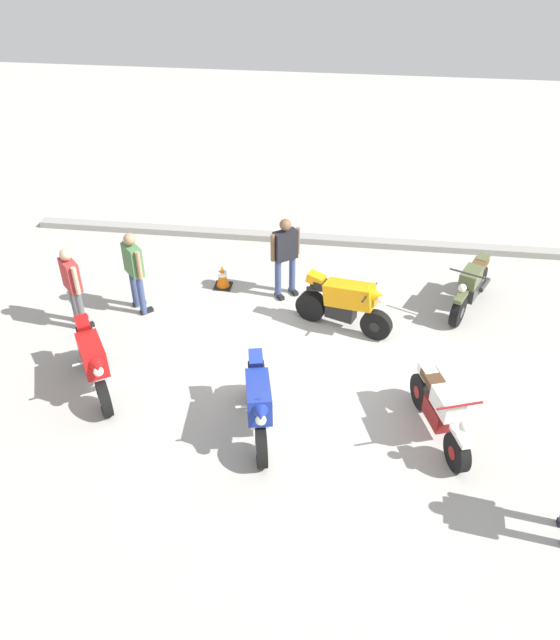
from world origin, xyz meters
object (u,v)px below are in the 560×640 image
at_px(motorcycle_blue_sportbike, 258,403).
at_px(motorcycle_olive_vintage, 471,287).
at_px(motorcycle_orange_sportbike, 345,303).
at_px(person_in_black_shirt, 285,253).
at_px(motorcycle_red_sportbike, 93,361).
at_px(person_in_green_shirt, 134,267).
at_px(traffic_cone, 222,276).
at_px(person_in_red_shirt, 72,283).
at_px(motorcycle_cream_vintage, 440,411).

distance_m(motorcycle_blue_sportbike, motorcycle_olive_vintage, 5.40).
distance_m(motorcycle_orange_sportbike, person_in_black_shirt, 1.69).
height_order(motorcycle_red_sportbike, person_in_black_shirt, person_in_black_shirt).
bearing_deg(motorcycle_olive_vintage, person_in_green_shirt, -57.64).
xyz_separation_m(motorcycle_orange_sportbike, traffic_cone, (-2.61, 1.16, -0.33)).
relative_size(motorcycle_orange_sportbike, person_in_black_shirt, 1.09).
bearing_deg(motorcycle_olive_vintage, person_in_red_shirt, -53.92).
bearing_deg(person_in_red_shirt, motorcycle_cream_vintage, -60.66).
xyz_separation_m(motorcycle_red_sportbike, person_in_black_shirt, (2.82, 3.33, 0.40)).
relative_size(motorcycle_blue_sportbike, motorcycle_orange_sportbike, 1.03).
relative_size(motorcycle_olive_vintage, motorcycle_cream_vintage, 0.97).
bearing_deg(motorcycle_cream_vintage, motorcycle_red_sportbike, -112.81).
height_order(motorcycle_red_sportbike, motorcycle_blue_sportbike, same).
distance_m(motorcycle_cream_vintage, person_in_red_shirt, 7.01).
bearing_deg(motorcycle_orange_sportbike, motorcycle_red_sportbike, -129.94).
relative_size(person_in_red_shirt, traffic_cone, 3.19).
bearing_deg(person_in_black_shirt, motorcycle_cream_vintage, 0.17).
height_order(person_in_green_shirt, traffic_cone, person_in_green_shirt).
height_order(motorcycle_olive_vintage, motorcycle_cream_vintage, same).
xyz_separation_m(motorcycle_blue_sportbike, person_in_green_shirt, (-2.91, 3.02, 0.40)).
bearing_deg(person_in_black_shirt, person_in_green_shirt, -109.32).
bearing_deg(motorcycle_red_sportbike, motorcycle_orange_sportbike, 87.35).
bearing_deg(motorcycle_red_sportbike, person_in_green_shirt, 148.57).
distance_m(motorcycle_cream_vintage, person_in_green_shirt, 6.33).
relative_size(motorcycle_orange_sportbike, person_in_red_shirt, 1.12).
height_order(motorcycle_olive_vintage, traffic_cone, motorcycle_olive_vintage).
relative_size(motorcycle_olive_vintage, person_in_red_shirt, 1.09).
height_order(motorcycle_blue_sportbike, motorcycle_olive_vintage, motorcycle_blue_sportbike).
bearing_deg(traffic_cone, motorcycle_cream_vintage, -42.06).
bearing_deg(motorcycle_blue_sportbike, motorcycle_cream_vintage, 83.70).
height_order(motorcycle_blue_sportbike, person_in_red_shirt, person_in_red_shirt).
distance_m(motorcycle_orange_sportbike, traffic_cone, 2.88).
bearing_deg(person_in_green_shirt, traffic_cone, -7.26).
distance_m(motorcycle_red_sportbike, motorcycle_cream_vintage, 5.68).
xyz_separation_m(motorcycle_orange_sportbike, person_in_green_shirt, (-4.10, 0.10, 0.40)).
xyz_separation_m(motorcycle_red_sportbike, motorcycle_cream_vintage, (5.67, -0.35, -0.11)).
bearing_deg(motorcycle_olive_vintage, motorcycle_red_sportbike, -38.88).
distance_m(motorcycle_olive_vintage, person_in_black_shirt, 3.77).
xyz_separation_m(person_in_green_shirt, person_in_black_shirt, (2.84, 0.94, 0.01)).
relative_size(motorcycle_red_sportbike, person_in_green_shirt, 1.02).
distance_m(motorcycle_blue_sportbike, person_in_red_shirt, 4.58).
distance_m(motorcycle_red_sportbike, traffic_cone, 3.76).
bearing_deg(motorcycle_blue_sportbike, motorcycle_olive_vintage, 124.99).
relative_size(motorcycle_red_sportbike, person_in_black_shirt, 1.01).
distance_m(person_in_red_shirt, traffic_cone, 3.09).
height_order(person_in_red_shirt, traffic_cone, person_in_red_shirt).
bearing_deg(traffic_cone, person_in_red_shirt, -145.38).
relative_size(person_in_red_shirt, person_in_black_shirt, 0.97).
xyz_separation_m(motorcycle_olive_vintage, person_in_black_shirt, (-3.74, -0.00, 0.51)).
distance_m(person_in_green_shirt, traffic_cone, 1.97).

